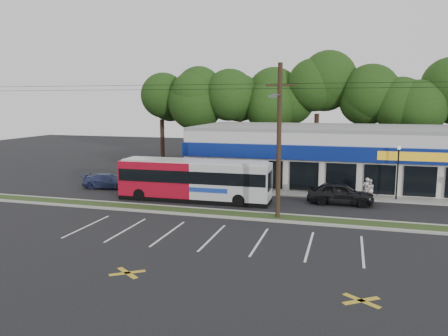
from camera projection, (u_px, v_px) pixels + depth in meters
name	position (u px, v px, depth m)	size (l,w,h in m)	color
ground	(229.00, 219.00, 28.46)	(120.00, 120.00, 0.00)	black
grass_strip	(233.00, 214.00, 29.40)	(40.00, 1.60, 0.12)	#263716
curb_south	(230.00, 218.00, 28.59)	(40.00, 0.25, 0.14)	#9E9E93
curb_north	(236.00, 211.00, 30.20)	(40.00, 0.25, 0.14)	#9E9E93
sidewalk	(317.00, 195.00, 35.64)	(32.00, 2.20, 0.10)	#9E9E93
strip_mall	(329.00, 154.00, 41.69)	(25.00, 12.55, 5.30)	beige
utility_pole	(276.00, 136.00, 27.75)	(50.00, 2.77, 10.00)	black
lamp_post	(398.00, 167.00, 33.43)	(0.30, 0.30, 4.25)	black
tree_line	(321.00, 95.00, 50.82)	(46.76, 6.76, 11.83)	black
metrobus	(194.00, 179.00, 33.58)	(11.85, 2.74, 3.17)	#A60C21
car_dark	(340.00, 193.00, 32.52)	(1.95, 4.85, 1.65)	black
car_silver	(147.00, 185.00, 36.91)	(1.36, 3.91, 1.29)	#96989D
car_blue	(108.00, 181.00, 38.55)	(1.83, 4.49, 1.30)	navy
pedestrian_a	(367.00, 189.00, 34.01)	(0.64, 0.42, 1.75)	beige
pedestrian_b	(369.00, 189.00, 33.96)	(0.80, 0.62, 1.64)	silver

